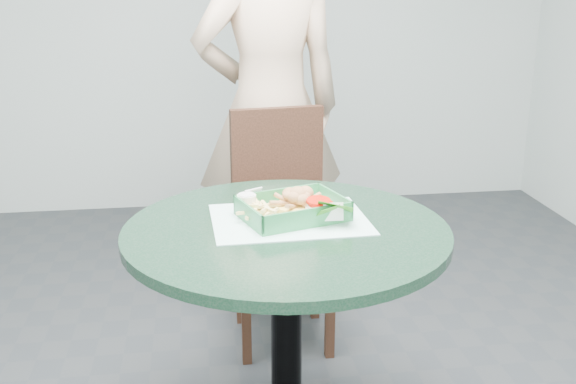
{
  "coord_description": "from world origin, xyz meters",
  "views": [
    {
      "loc": [
        -0.23,
        -1.71,
        1.43
      ],
      "look_at": [
        0.02,
        0.1,
        0.84
      ],
      "focal_mm": 42.0,
      "sensor_mm": 36.0,
      "label": 1
    }
  ],
  "objects": [
    {
      "name": "dining_chair",
      "position": [
        0.09,
        0.81,
        0.53
      ],
      "size": [
        0.38,
        0.38,
        0.93
      ],
      "rotation": [
        0.0,
        0.0,
        0.13
      ],
      "color": "#302015",
      "rests_on": "floor"
    },
    {
      "name": "diner_person",
      "position": [
        0.08,
        1.09,
        1.05
      ],
      "size": [
        0.83,
        0.6,
        2.11
      ],
      "primitive_type": "imported",
      "rotation": [
        0.0,
        0.0,
        3.28
      ],
      "color": "#C9A98A",
      "rests_on": "floor"
    },
    {
      "name": "garnish_cup",
      "position": [
        0.09,
        -0.0,
        0.79
      ],
      "size": [
        0.12,
        0.12,
        0.05
      ],
      "rotation": [
        0.0,
        0.0,
        0.42
      ],
      "color": "white",
      "rests_on": "food_basket"
    },
    {
      "name": "cafe_table",
      "position": [
        0.0,
        0.0,
        0.58
      ],
      "size": [
        0.9,
        0.9,
        0.75
      ],
      "color": "black",
      "rests_on": "floor"
    },
    {
      "name": "fries_pile",
      "position": [
        -0.07,
        0.1,
        0.79
      ],
      "size": [
        0.12,
        0.13,
        0.04
      ],
      "primitive_type": null,
      "rotation": [
        0.0,
        0.0,
        0.26
      ],
      "color": "#F5D777",
      "rests_on": "food_basket"
    },
    {
      "name": "sauce_ramekin",
      "position": [
        -0.08,
        0.14,
        0.8
      ],
      "size": [
        0.06,
        0.06,
        0.03
      ],
      "rotation": [
        0.0,
        0.0,
        -0.25
      ],
      "color": "white",
      "rests_on": "food_basket"
    },
    {
      "name": "food_basket",
      "position": [
        0.03,
        0.06,
        0.77
      ],
      "size": [
        0.28,
        0.2,
        0.06
      ],
      "rotation": [
        0.0,
        0.0,
        0.31
      ],
      "color": "#297E44",
      "rests_on": "placemat"
    },
    {
      "name": "placemat",
      "position": [
        0.02,
        0.05,
        0.75
      ],
      "size": [
        0.44,
        0.34,
        0.0
      ],
      "primitive_type": "cube",
      "rotation": [
        0.0,
        0.0,
        0.03
      ],
      "color": "silver",
      "rests_on": "cafe_table"
    },
    {
      "name": "crab_sandwich",
      "position": [
        0.05,
        0.07,
        0.8
      ],
      "size": [
        0.13,
        0.13,
        0.08
      ],
      "rotation": [
        0.0,
        0.0,
        0.39
      ],
      "color": "#E4C250",
      "rests_on": "food_basket"
    }
  ]
}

